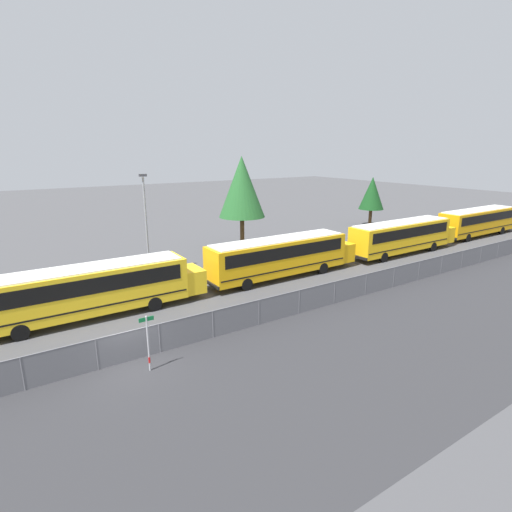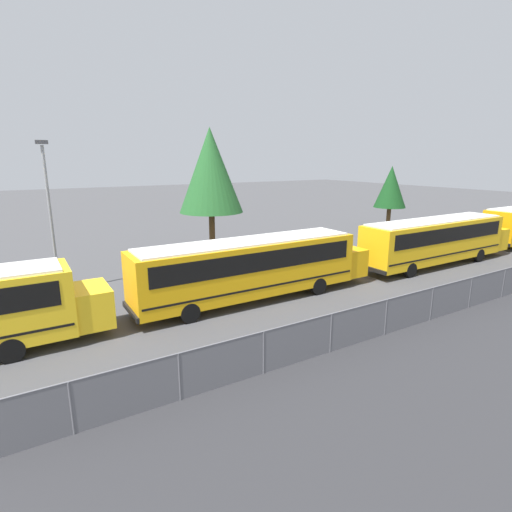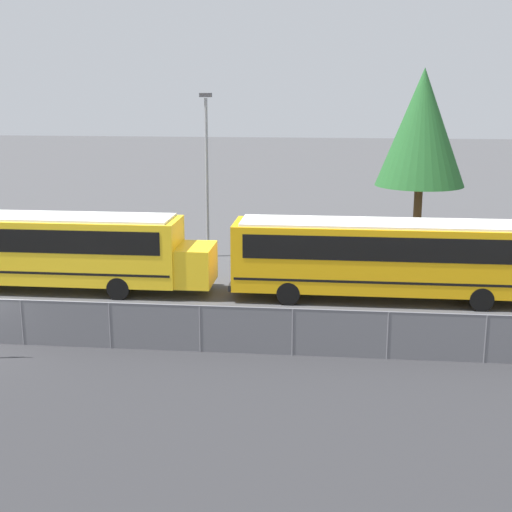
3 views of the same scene
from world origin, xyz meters
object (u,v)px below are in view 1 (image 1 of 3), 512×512
Objects in this scene: school_bus_3 at (92,288)px; tree_2 at (372,193)px; street_sign at (148,342)px; school_bus_6 at (479,220)px; school_bus_5 at (403,235)px; light_pole at (146,221)px; school_bus_4 at (282,254)px; tree_0 at (242,187)px.

school_bus_3 is 2.09× the size of tree_2.
street_sign is (0.80, -8.00, -0.44)m from school_bus_3.
school_bus_5 is at bearing -178.42° from school_bus_6.
school_bus_5 is at bearing -17.29° from light_pole.
school_bus_4 is 29.16m from school_bus_6.
street_sign is (-42.85, -7.94, -0.44)m from school_bus_6.
tree_2 reaches higher than school_bus_4.
school_bus_5 is 15.28m from tree_2.
school_bus_6 is at bearing 1.58° from school_bus_5.
tree_0 is at bearing 48.09° from street_sign.
school_bus_5 is at bearing -1.85° from school_bus_4.
tree_0 is at bearing 160.28° from school_bus_6.
school_bus_3 is 39.92m from tree_2.
school_bus_5 is 1.00× the size of school_bus_6.
light_pole is 0.87× the size of tree_0.
tree_2 is (21.51, 1.96, -2.05)m from tree_0.
light_pole reaches higher than street_sign.
school_bus_3 is 29.06m from school_bus_5.
school_bus_6 is 38.54m from light_pole.
school_bus_6 is 13.12m from tree_2.
school_bus_3 is at bearing 179.92° from school_bus_6.
tree_0 reaches higher than tree_2.
school_bus_3 is 1.00× the size of school_bus_6.
tree_0 is at bearing 77.49° from school_bus_4.
school_bus_3 is 1.67× the size of light_pole.
school_bus_3 is 1.45× the size of tree_0.
tree_2 is (37.33, 19.59, 2.90)m from street_sign.
school_bus_5 is 4.96× the size of street_sign.
light_pole is 1.25× the size of tree_2.
school_bus_4 and school_bus_6 have the same top height.
school_bus_3 reaches higher than street_sign.
school_bus_4 is 1.00× the size of school_bus_5.
school_bus_4 reaches higher than street_sign.
tree_0 reaches higher than school_bus_5.
tree_2 is at bearing 8.47° from light_pole.
school_bus_6 is (14.59, 0.40, 0.00)m from school_bus_5.
tree_0 is (-12.43, 10.09, 4.51)m from school_bus_5.
street_sign is at bearing -165.06° from school_bus_5.
school_bus_3 and school_bus_6 have the same top height.
tree_2 is at bearing 16.91° from school_bus_3.
tree_0 is at bearing -174.80° from tree_2.
light_pole is at bearing 162.71° from school_bus_5.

